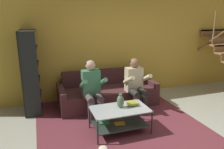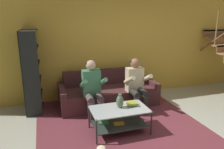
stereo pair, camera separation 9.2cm
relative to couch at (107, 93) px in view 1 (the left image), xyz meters
name	(u,v)px [view 1 (the left image)]	position (x,y,z in m)	size (l,w,h in m)	color
ground	(159,139)	(0.37, -1.81, -0.27)	(16.80, 16.80, 0.00)	#B6B9A4
back_partition	(113,42)	(0.37, 0.65, 1.18)	(8.40, 0.12, 2.90)	gold
couch	(107,93)	(0.00, 0.00, 0.00)	(2.33, 0.92, 0.81)	#4D282A
person_seated_left	(92,87)	(-0.51, -0.54, 0.39)	(0.50, 0.58, 1.22)	#56484B
person_seated_right	(136,83)	(0.51, -0.54, 0.38)	(0.50, 0.58, 1.19)	#2D2C29
coffee_table	(119,116)	(-0.20, -1.33, 0.04)	(1.05, 0.63, 0.47)	#B2B9BC
area_rug	(115,118)	(-0.10, -0.79, -0.27)	(3.18, 3.29, 0.01)	brown
vase	(120,101)	(-0.16, -1.29, 0.32)	(0.14, 0.14, 0.27)	#556D50
book_stack	(132,103)	(0.08, -1.27, 0.23)	(0.22, 0.20, 0.07)	#388744
bookshelf	(29,76)	(-1.75, 0.26, 0.55)	(0.38, 0.99, 1.82)	black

